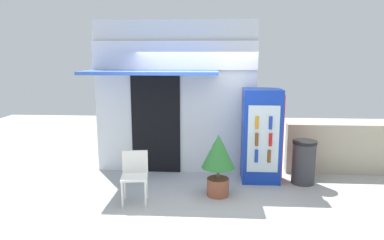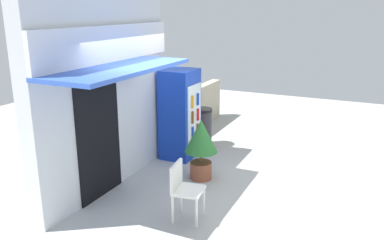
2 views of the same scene
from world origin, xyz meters
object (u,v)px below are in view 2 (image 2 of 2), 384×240
at_px(drink_cooler, 180,114).
at_px(plastic_chair, 184,186).
at_px(potted_plant_near_shop, 201,143).
at_px(trash_bin, 202,127).

distance_m(drink_cooler, plastic_chair, 2.56).
relative_size(potted_plant_near_shop, trash_bin, 1.31).
bearing_deg(potted_plant_near_shop, trash_bin, 23.38).
bearing_deg(trash_bin, drink_cooler, 171.19).
distance_m(potted_plant_near_shop, trash_bin, 1.81).
height_order(drink_cooler, plastic_chair, drink_cooler).
height_order(potted_plant_near_shop, trash_bin, potted_plant_near_shop).
distance_m(drink_cooler, trash_bin, 0.94).
relative_size(plastic_chair, trash_bin, 1.02).
xyz_separation_m(plastic_chair, potted_plant_near_shop, (1.39, 0.35, 0.17)).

